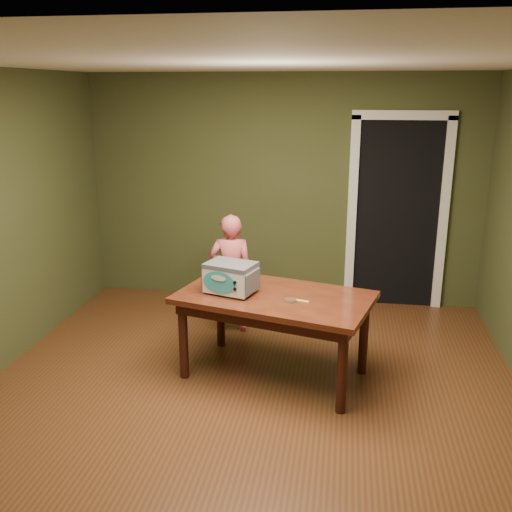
{
  "coord_description": "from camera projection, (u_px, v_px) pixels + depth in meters",
  "views": [
    {
      "loc": [
        0.71,
        -3.94,
        2.43
      ],
      "look_at": [
        -0.07,
        1.0,
        0.95
      ],
      "focal_mm": 40.0,
      "sensor_mm": 36.0,
      "label": 1
    }
  ],
  "objects": [
    {
      "name": "doorway",
      "position": [
        395.0,
        210.0,
        6.66
      ],
      "size": [
        1.1,
        0.66,
        2.25
      ],
      "color": "black",
      "rests_on": "ground"
    },
    {
      "name": "child",
      "position": [
        231.0,
        273.0,
        5.79
      ],
      "size": [
        0.47,
        0.33,
        1.23
      ],
      "primitive_type": "imported",
      "rotation": [
        0.0,
        0.0,
        3.22
      ],
      "color": "#D8595F",
      "rests_on": "floor"
    },
    {
      "name": "room_shell",
      "position": [
        243.0,
        194.0,
        4.04
      ],
      "size": [
        4.52,
        5.02,
        2.61
      ],
      "color": "#3D4324",
      "rests_on": "ground"
    },
    {
      "name": "floor",
      "position": [
        245.0,
        406.0,
        4.52
      ],
      "size": [
        5.0,
        5.0,
        0.0
      ],
      "primitive_type": "plane",
      "color": "#583519",
      "rests_on": "ground"
    },
    {
      "name": "toy_oven",
      "position": [
        231.0,
        277.0,
        4.82
      ],
      "size": [
        0.49,
        0.39,
        0.26
      ],
      "rotation": [
        0.0,
        0.0,
        -0.3
      ],
      "color": "#4C4F54",
      "rests_on": "dining_table"
    },
    {
      "name": "spatula",
      "position": [
        298.0,
        300.0,
        4.67
      ],
      "size": [
        0.18,
        0.07,
        0.01
      ],
      "primitive_type": "cube",
      "rotation": [
        0.0,
        0.0,
        -0.26
      ],
      "color": "#DDCE60",
      "rests_on": "dining_table"
    },
    {
      "name": "baking_pan",
      "position": [
        290.0,
        300.0,
        4.65
      ],
      "size": [
        0.1,
        0.1,
        0.02
      ],
      "color": "silver",
      "rests_on": "dining_table"
    },
    {
      "name": "dining_table",
      "position": [
        275.0,
        306.0,
        4.84
      ],
      "size": [
        1.78,
        1.28,
        0.75
      ],
      "rotation": [
        0.0,
        0.0,
        -0.26
      ],
      "color": "#3C160D",
      "rests_on": "floor"
    }
  ]
}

